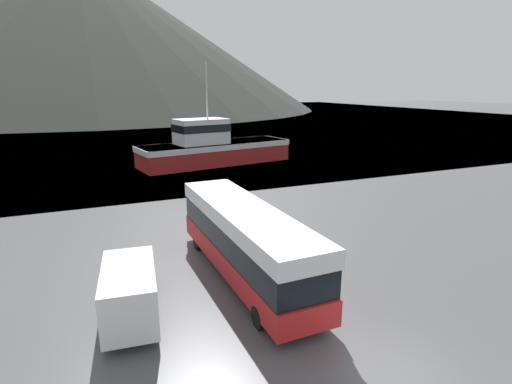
% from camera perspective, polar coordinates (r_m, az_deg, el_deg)
% --- Properties ---
extents(ground_plane, '(400.00, 400.00, 0.00)m').
position_cam_1_polar(ground_plane, '(14.69, 20.06, -23.20)').
color(ground_plane, '#4C4C4F').
extents(water_surface, '(240.00, 240.00, 0.00)m').
position_cam_1_polar(water_surface, '(151.70, -20.06, 10.62)').
color(water_surface, slate).
rests_on(water_surface, ground).
extents(hill_backdrop, '(177.32, 177.32, 57.85)m').
position_cam_1_polar(hill_backdrop, '(178.47, -23.48, 20.16)').
color(hill_backdrop, '#2D332D').
rests_on(hill_backdrop, ground).
extents(tour_bus, '(2.85, 11.92, 3.44)m').
position_cam_1_polar(tour_bus, '(18.87, -1.61, -6.66)').
color(tour_bus, red).
rests_on(tour_bus, ground).
extents(delivery_van, '(2.58, 6.11, 2.26)m').
position_cam_1_polar(delivery_van, '(16.85, -17.57, -12.85)').
color(delivery_van, silver).
rests_on(delivery_van, ground).
extents(fishing_boat, '(18.54, 8.22, 11.53)m').
position_cam_1_polar(fishing_boat, '(47.16, -6.22, 6.38)').
color(fishing_boat, maroon).
rests_on(fishing_boat, water_surface).
extents(storage_bin, '(1.26, 1.52, 1.06)m').
position_cam_1_polar(storage_bin, '(21.84, 7.43, -7.63)').
color(storage_bin, '#287F3D').
rests_on(storage_bin, ground).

